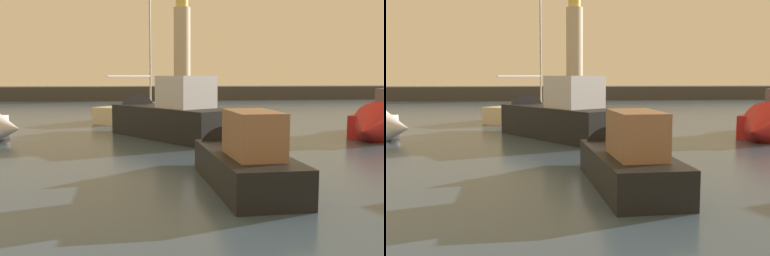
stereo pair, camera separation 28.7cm
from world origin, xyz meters
TOP-DOWN VIEW (x-y plane):
  - ground_plane at (0.00, 28.53)m, footprint 220.00×220.00m
  - breakwater at (0.00, 57.05)m, footprint 72.43×4.99m
  - lighthouse at (4.20, 57.05)m, footprint 2.11×2.11m
  - motorboat_4 at (1.34, 11.42)m, footprint 2.07×6.47m
  - motorboat_6 at (-0.38, 21.27)m, footprint 6.84×8.63m
  - sailboat_moored at (-1.06, 29.56)m, footprint 6.39×7.14m

SIDE VIEW (x-z plane):
  - ground_plane at x=0.00m, z-range 0.00..0.00m
  - sailboat_moored at x=-1.06m, z-range -5.21..6.37m
  - motorboat_4 at x=1.34m, z-range -0.57..1.86m
  - breakwater at x=0.00m, z-range 0.00..1.64m
  - motorboat_6 at x=-0.38m, z-range -0.70..2.63m
  - lighthouse at x=4.20m, z-range 1.32..13.41m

